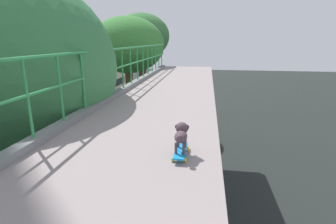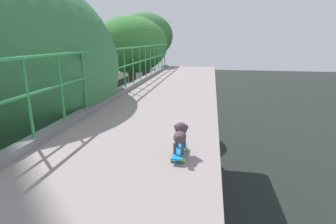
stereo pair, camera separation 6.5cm
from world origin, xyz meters
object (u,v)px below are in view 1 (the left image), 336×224
(car_silver_fifth, at_px, (69,163))
(small_dog, at_px, (181,134))
(city_bus, at_px, (94,93))
(toy_skateboard, at_px, (181,151))

(car_silver_fifth, distance_m, small_dog, 10.96)
(city_bus, distance_m, toy_skateboard, 21.39)
(car_silver_fifth, distance_m, toy_skateboard, 10.88)
(car_silver_fifth, relative_size, toy_skateboard, 8.07)
(toy_skateboard, bearing_deg, car_silver_fifth, 129.94)
(city_bus, height_order, toy_skateboard, toy_skateboard)
(city_bus, height_order, small_dog, small_dog)
(car_silver_fifth, relative_size, city_bus, 0.36)
(car_silver_fifth, relative_size, small_dog, 10.33)
(toy_skateboard, relative_size, small_dog, 1.28)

